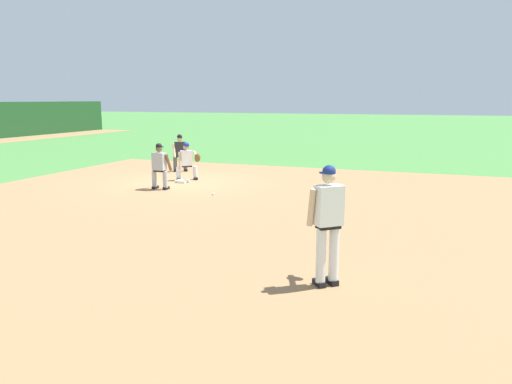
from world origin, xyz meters
name	(u,v)px	position (x,y,z in m)	size (l,w,h in m)	color
ground_plane	(182,183)	(0.00, 0.00, 0.00)	(160.00, 160.00, 0.00)	#47843D
infield_dirt_patch	(227,214)	(-3.84, -3.37, 0.00)	(18.00, 18.00, 0.01)	#9E754C
first_base_bag	(182,181)	(0.00, 0.00, 0.04)	(0.38, 0.38, 0.09)	white
baseball	(213,194)	(-1.67, -1.95, 0.04)	(0.07, 0.07, 0.07)	white
pitcher	(328,218)	(-7.63, -6.73, 1.06)	(0.85, 0.56, 1.86)	black
first_baseman	(187,160)	(0.50, 0.05, 0.73)	(0.77, 1.07, 1.34)	black
baserunner	(160,164)	(-1.38, 0.02, 0.79)	(0.44, 0.59, 1.46)	black
umpire	(180,151)	(2.35, 1.38, 0.79)	(0.66, 0.68, 1.46)	black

